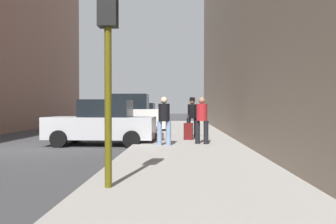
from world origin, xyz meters
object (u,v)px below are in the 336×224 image
(parked_white_van, at_px, (128,115))
(duffel_bag, at_px, (159,136))
(pedestrian_with_fedora, at_px, (192,115))
(parked_gray_coupe, at_px, (140,115))
(rolling_suitcase, at_px, (188,131))
(fire_hydrant, at_px, (154,128))
(pedestrian_in_red_jacket, at_px, (202,118))
(pedestrian_in_jeans, at_px, (164,118))
(traffic_light, at_px, (108,33))
(parked_silver_sedan, at_px, (103,123))

(parked_white_van, height_order, duffel_bag, parked_white_van)
(pedestrian_with_fedora, bearing_deg, parked_white_van, 127.76)
(parked_white_van, distance_m, pedestrian_with_fedora, 5.90)
(parked_gray_coupe, height_order, pedestrian_with_fedora, pedestrian_with_fedora)
(parked_gray_coupe, relative_size, rolling_suitcase, 4.09)
(fire_hydrant, bearing_deg, pedestrian_in_red_jacket, -61.03)
(fire_hydrant, relative_size, rolling_suitcase, 0.68)
(parked_gray_coupe, distance_m, pedestrian_in_red_jacket, 13.56)
(rolling_suitcase, bearing_deg, pedestrian_in_jeans, -113.18)
(parked_white_van, bearing_deg, pedestrian_in_red_jacket, -61.35)
(traffic_light, bearing_deg, rolling_suitcase, 79.16)
(parked_gray_coupe, relative_size, pedestrian_with_fedora, 2.39)
(parked_gray_coupe, height_order, pedestrian_in_jeans, pedestrian_in_jeans)
(pedestrian_in_red_jacket, bearing_deg, pedestrian_with_fedora, 96.06)
(pedestrian_with_fedora, distance_m, duffel_bag, 1.92)
(pedestrian_in_red_jacket, bearing_deg, pedestrian_in_jeans, -159.72)
(parked_gray_coupe, height_order, pedestrian_in_red_jacket, pedestrian_in_red_jacket)
(pedestrian_in_red_jacket, distance_m, duffel_bag, 2.30)
(parked_silver_sedan, bearing_deg, traffic_light, -75.89)
(parked_gray_coupe, distance_m, pedestrian_in_jeans, 13.73)
(traffic_light, bearing_deg, pedestrian_in_red_jacket, 72.91)
(parked_white_van, bearing_deg, fire_hydrant, -61.72)
(parked_silver_sedan, distance_m, pedestrian_with_fedora, 3.96)
(pedestrian_with_fedora, height_order, duffel_bag, pedestrian_with_fedora)
(parked_silver_sedan, height_order, pedestrian_with_fedora, pedestrian_with_fedora)
(parked_white_van, xyz_separation_m, parked_gray_coupe, (0.00, 5.92, -0.18))
(pedestrian_in_jeans, distance_m, rolling_suitcase, 2.41)
(fire_hydrant, xyz_separation_m, pedestrian_in_jeans, (0.70, -4.23, 0.61))
(traffic_light, xyz_separation_m, pedestrian_in_jeans, (0.65, 6.04, -1.65))
(parked_silver_sedan, distance_m, parked_white_van, 6.26)
(traffic_light, bearing_deg, duffel_bag, 87.31)
(traffic_light, xyz_separation_m, pedestrian_with_fedora, (1.76, 8.97, -1.62))
(duffel_bag, bearing_deg, pedestrian_in_jeans, -81.58)
(parked_gray_coupe, bearing_deg, rolling_suitcase, -73.24)
(parked_white_van, relative_size, pedestrian_with_fedora, 2.59)
(fire_hydrant, distance_m, duffel_bag, 2.39)
(parked_silver_sedan, xyz_separation_m, pedestrian_with_fedora, (3.61, 1.59, 0.29))
(pedestrian_in_red_jacket, distance_m, rolling_suitcase, 1.80)
(parked_white_van, xyz_separation_m, traffic_light, (1.85, -13.63, 1.73))
(parked_gray_coupe, relative_size, duffel_bag, 9.66)
(rolling_suitcase, height_order, duffel_bag, rolling_suitcase)
(parked_silver_sedan, distance_m, duffel_bag, 2.36)
(duffel_bag, bearing_deg, pedestrian_in_red_jacket, -40.12)
(parked_gray_coupe, bearing_deg, parked_silver_sedan, -90.00)
(traffic_light, distance_m, pedestrian_in_red_jacket, 7.05)
(pedestrian_in_red_jacket, height_order, duffel_bag, pedestrian_in_red_jacket)
(parked_silver_sedan, height_order, traffic_light, traffic_light)
(fire_hydrant, xyz_separation_m, pedestrian_in_red_jacket, (2.06, -3.73, 0.61))
(pedestrian_with_fedora, xyz_separation_m, pedestrian_in_jeans, (-1.10, -2.92, -0.03))
(fire_hydrant, height_order, pedestrian_in_red_jacket, pedestrian_in_red_jacket)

